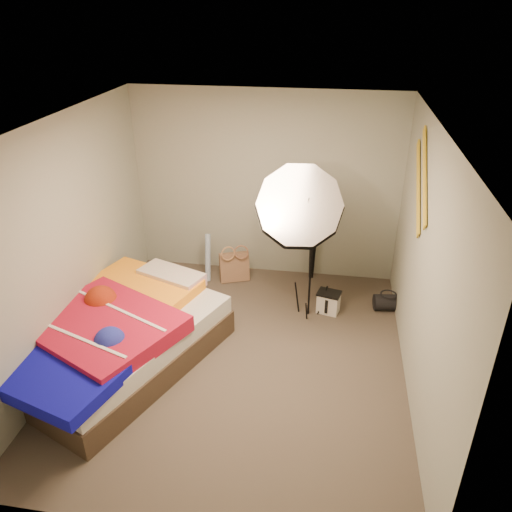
% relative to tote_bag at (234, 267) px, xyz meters
% --- Properties ---
extents(floor, '(4.00, 4.00, 0.00)m').
position_rel_tote_bag_xyz_m(floor, '(0.37, -1.65, -0.20)').
color(floor, brown).
rests_on(floor, ground).
extents(ceiling, '(4.00, 4.00, 0.00)m').
position_rel_tote_bag_xyz_m(ceiling, '(0.37, -1.65, 2.30)').
color(ceiling, silver).
rests_on(ceiling, wall_back).
extents(wall_back, '(3.50, 0.00, 3.50)m').
position_rel_tote_bag_xyz_m(wall_back, '(0.37, 0.35, 1.05)').
color(wall_back, '#979C8E').
rests_on(wall_back, floor).
extents(wall_front, '(3.50, 0.00, 3.50)m').
position_rel_tote_bag_xyz_m(wall_front, '(0.37, -3.65, 1.05)').
color(wall_front, '#979C8E').
rests_on(wall_front, floor).
extents(wall_left, '(0.00, 4.00, 4.00)m').
position_rel_tote_bag_xyz_m(wall_left, '(-1.38, -1.65, 1.05)').
color(wall_left, '#979C8E').
rests_on(wall_left, floor).
extents(wall_right, '(0.00, 4.00, 4.00)m').
position_rel_tote_bag_xyz_m(wall_right, '(2.12, -1.65, 1.05)').
color(wall_right, '#979C8E').
rests_on(wall_right, floor).
extents(tote_bag, '(0.43, 0.30, 0.41)m').
position_rel_tote_bag_xyz_m(tote_bag, '(0.00, 0.00, 0.00)').
color(tote_bag, '#9F7658').
rests_on(tote_bag, floor).
extents(wrapping_roll, '(0.08, 0.19, 0.66)m').
position_rel_tote_bag_xyz_m(wrapping_roll, '(-0.36, -0.03, 0.13)').
color(wrapping_roll, '#5E88C1').
rests_on(wrapping_roll, floor).
extents(camera_case, '(0.29, 0.24, 0.26)m').
position_rel_tote_bag_xyz_m(camera_case, '(1.30, -0.58, -0.07)').
color(camera_case, silver).
rests_on(camera_case, floor).
extents(duffel_bag, '(0.36, 0.25, 0.20)m').
position_rel_tote_bag_xyz_m(duffel_bag, '(2.02, -0.41, -0.10)').
color(duffel_bag, black).
rests_on(duffel_bag, floor).
extents(wall_stripe_upper, '(0.02, 0.91, 0.78)m').
position_rel_tote_bag_xyz_m(wall_stripe_upper, '(2.10, -1.05, 1.75)').
color(wall_stripe_upper, gold).
rests_on(wall_stripe_upper, wall_right).
extents(wall_stripe_lower, '(0.02, 0.91, 0.78)m').
position_rel_tote_bag_xyz_m(wall_stripe_lower, '(2.10, -0.80, 1.55)').
color(wall_stripe_lower, gold).
rests_on(wall_stripe_lower, wall_right).
extents(bed, '(2.26, 2.72, 0.64)m').
position_rel_tote_bag_xyz_m(bed, '(-0.89, -1.88, 0.13)').
color(bed, '#423224').
rests_on(bed, floor).
extents(photo_umbrella, '(1.16, 0.82, 2.02)m').
position_rel_tote_bag_xyz_m(photo_umbrella, '(0.90, -0.80, 1.25)').
color(photo_umbrella, black).
rests_on(photo_umbrella, floor).
extents(camera_tripod, '(0.09, 0.09, 1.38)m').
position_rel_tote_bag_xyz_m(camera_tripod, '(1.03, 0.23, 0.59)').
color(camera_tripod, black).
rests_on(camera_tripod, floor).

